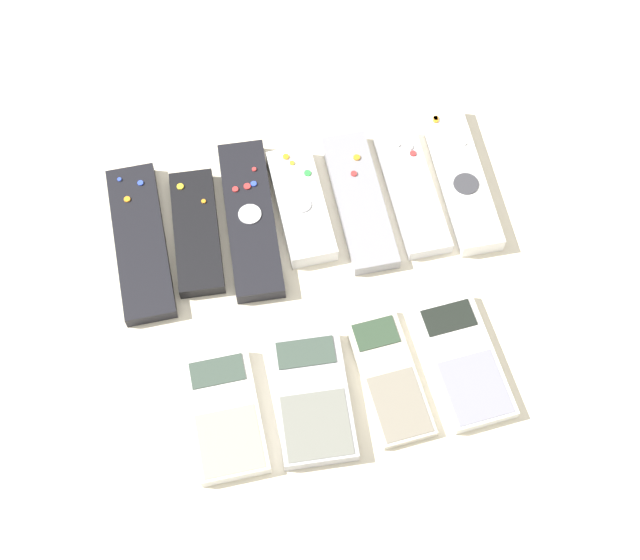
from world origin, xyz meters
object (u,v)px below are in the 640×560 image
object	(u,v)px
remote_0	(140,242)
calculator_2	(389,377)
calculator_1	(312,398)
remote_4	(359,201)
remote_1	(196,232)
remote_3	(304,204)
remote_2	(250,219)
remote_6	(461,177)
calculator_0	(225,415)
calculator_3	(463,361)
remote_5	(412,191)

from	to	relation	value
remote_0	calculator_2	size ratio (longest dim) A/B	1.34
calculator_1	remote_4	bearing A→B (deg)	69.08
remote_1	remote_3	world-z (taller)	remote_3
calculator_2	remote_2	bearing A→B (deg)	113.03
remote_4	remote_6	world-z (taller)	remote_6
remote_3	remote_2	bearing A→B (deg)	-176.41
remote_0	calculator_1	bearing A→B (deg)	-56.14
calculator_0	calculator_1	distance (m)	0.10
remote_3	calculator_2	xyz separation A→B (m)	(0.05, -0.24, -0.01)
remote_3	remote_6	bearing A→B (deg)	-1.26
calculator_1	calculator_2	xyz separation A→B (m)	(0.09, 0.01, -0.00)
remote_4	remote_0	bearing A→B (deg)	-179.34
remote_2	calculator_2	size ratio (longest dim) A/B	1.39
remote_3	calculator_1	distance (m)	0.25
remote_1	calculator_3	distance (m)	0.35
calculator_1	calculator_3	bearing A→B (deg)	6.28
remote_2	calculator_3	xyz separation A→B (m)	(0.20, -0.23, -0.00)
remote_6	remote_5	bearing A→B (deg)	-173.86
remote_3	calculator_1	xyz separation A→B (m)	(-0.04, -0.24, -0.00)
calculator_1	calculator_2	bearing A→B (deg)	8.52
remote_2	calculator_1	distance (m)	0.24
remote_1	calculator_0	distance (m)	0.23
remote_2	calculator_1	world-z (taller)	remote_2
remote_4	remote_5	size ratio (longest dim) A/B	1.08
calculator_0	calculator_3	size ratio (longest dim) A/B	0.91
remote_3	calculator_0	xyz separation A→B (m)	(-0.14, -0.24, -0.00)
remote_6	remote_2	bearing A→B (deg)	-177.81
calculator_3	remote_4	bearing A→B (deg)	102.16
remote_0	calculator_1	world-z (taller)	same
calculator_3	remote_6	bearing A→B (deg)	70.78
remote_5	calculator_1	xyz separation A→B (m)	(-0.18, -0.24, 0.00)
remote_1	calculator_3	world-z (taller)	remote_1
remote_0	calculator_3	size ratio (longest dim) A/B	1.34
remote_3	calculator_2	distance (m)	0.24
remote_3	calculator_2	bearing A→B (deg)	-79.41
remote_4	calculator_3	distance (m)	0.24
remote_3	calculator_0	distance (m)	0.28
remote_0	calculator_3	xyz separation A→B (m)	(0.33, -0.23, -0.00)
remote_0	remote_1	bearing A→B (deg)	-0.92
remote_6	calculator_3	world-z (taller)	remote_6
remote_1	remote_5	world-z (taller)	same
remote_4	remote_2	bearing A→B (deg)	179.45
remote_3	calculator_3	bearing A→B (deg)	-61.48
remote_1	remote_2	size ratio (longest dim) A/B	0.77
calculator_0	calculator_2	size ratio (longest dim) A/B	0.91
remote_0	calculator_0	distance (m)	0.24
remote_6	calculator_1	world-z (taller)	remote_6
remote_1	remote_4	size ratio (longest dim) A/B	0.87
remote_2	calculator_0	distance (m)	0.25
calculator_3	calculator_0	bearing A→B (deg)	177.69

